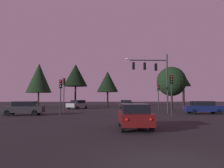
# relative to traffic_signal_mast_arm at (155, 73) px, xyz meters

# --- Properties ---
(ground_plane) EXTENTS (168.00, 168.00, 0.00)m
(ground_plane) POSITION_rel_traffic_signal_mast_arm_xyz_m (-5.16, 4.07, -5.02)
(ground_plane) COLOR black
(ground_plane) RESTS_ON ground
(traffic_signal_mast_arm) EXTENTS (5.37, 0.43, 7.40)m
(traffic_signal_mast_arm) POSITION_rel_traffic_signal_mast_arm_xyz_m (0.00, 0.00, 0.00)
(traffic_signal_mast_arm) COLOR #232326
(traffic_signal_mast_arm) RESTS_ON ground
(traffic_light_corner_left) EXTENTS (0.33, 0.37, 4.51)m
(traffic_light_corner_left) POSITION_rel_traffic_signal_mast_arm_xyz_m (-11.52, 2.24, -1.84)
(traffic_light_corner_left) COLOR #232326
(traffic_light_corner_left) RESTS_ON ground
(traffic_light_corner_right) EXTENTS (0.30, 0.35, 4.35)m
(traffic_light_corner_right) POSITION_rel_traffic_signal_mast_arm_xyz_m (0.85, -3.62, -1.94)
(traffic_light_corner_right) COLOR #232326
(traffic_light_corner_right) RESTS_ON ground
(traffic_light_median) EXTENTS (0.34, 0.37, 3.82)m
(traffic_light_median) POSITION_rel_traffic_signal_mast_arm_xyz_m (-10.98, -3.51, -2.30)
(traffic_light_median) COLOR #232326
(traffic_light_median) RESTS_ON ground
(traffic_light_far_side) EXTENTS (0.35, 0.38, 3.79)m
(traffic_light_far_side) POSITION_rel_traffic_signal_mast_arm_xyz_m (1.35, 3.23, -2.32)
(traffic_light_far_side) COLOR #232326
(traffic_light_far_side) RESTS_ON ground
(car_nearside_lane) EXTENTS (1.98, 4.21, 1.52)m
(car_nearside_lane) POSITION_rel_traffic_signal_mast_arm_xyz_m (-4.87, -13.31, -4.23)
(car_nearside_lane) COLOR #4C0F0F
(car_nearside_lane) RESTS_ON ground
(car_crossing_left) EXTENTS (4.40, 1.76, 1.52)m
(car_crossing_left) POSITION_rel_traffic_signal_mast_arm_xyz_m (-15.14, -2.19, -4.23)
(car_crossing_left) COLOR #232328
(car_crossing_left) RESTS_ON ground
(car_crossing_right) EXTENTS (4.56, 2.15, 1.52)m
(car_crossing_right) POSITION_rel_traffic_signal_mast_arm_xyz_m (5.37, -1.62, -4.23)
(car_crossing_right) COLOR #0F1947
(car_crossing_right) RESTS_ON ground
(car_far_lane) EXTENTS (3.76, 4.63, 1.52)m
(car_far_lane) POSITION_rel_traffic_signal_mast_arm_xyz_m (-10.57, 12.06, -4.23)
(car_far_lane) COLOR gray
(car_far_lane) RESTS_ON ground
(car_parked_lot) EXTENTS (3.31, 4.88, 1.52)m
(car_parked_lot) POSITION_rel_traffic_signal_mast_arm_xyz_m (-1.57, 14.80, -4.23)
(car_parked_lot) COLOR black
(car_parked_lot) RESTS_ON ground
(tree_behind_sign) EXTENTS (4.81, 4.81, 7.03)m
(tree_behind_sign) POSITION_rel_traffic_signal_mast_arm_xyz_m (5.04, 8.35, -0.40)
(tree_behind_sign) COLOR black
(tree_behind_sign) RESTS_ON ground
(tree_left_far) EXTENTS (2.88, 2.88, 6.80)m
(tree_left_far) POSITION_rel_traffic_signal_mast_arm_xyz_m (9.30, 13.91, 0.34)
(tree_left_far) COLOR black
(tree_left_far) RESTS_ON ground
(tree_center_horizon) EXTENTS (4.56, 4.56, 7.52)m
(tree_center_horizon) POSITION_rel_traffic_signal_mast_arm_xyz_m (-4.99, 19.11, 0.30)
(tree_center_horizon) COLOR black
(tree_center_horizon) RESTS_ON ground
(tree_right_cluster) EXTENTS (5.24, 5.24, 9.37)m
(tree_right_cluster) POSITION_rel_traffic_signal_mast_arm_xyz_m (-11.94, 21.46, 1.88)
(tree_right_cluster) COLOR black
(tree_right_cluster) RESTS_ON ground
(tree_lot_edge) EXTENTS (5.14, 5.14, 9.04)m
(tree_lot_edge) POSITION_rel_traffic_signal_mast_arm_xyz_m (-19.17, 18.88, 0.99)
(tree_lot_edge) COLOR black
(tree_lot_edge) RESTS_ON ground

